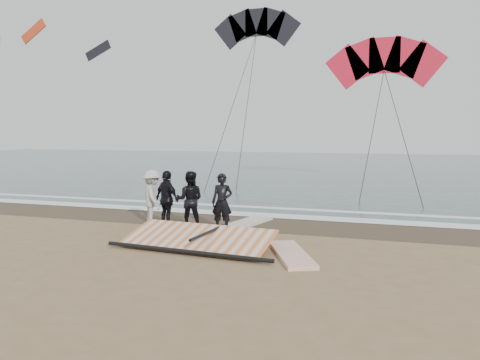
# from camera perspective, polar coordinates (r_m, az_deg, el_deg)

# --- Properties ---
(ground) EXTENTS (120.00, 120.00, 0.00)m
(ground) POSITION_cam_1_polar(r_m,az_deg,el_deg) (11.56, -2.17, -9.44)
(ground) COLOR #8C704C
(ground) RESTS_ON ground
(sea) EXTENTS (120.00, 54.00, 0.02)m
(sea) POSITION_cam_1_polar(r_m,az_deg,el_deg) (43.74, 12.90, 1.67)
(sea) COLOR #233838
(sea) RESTS_ON ground
(wet_sand) EXTENTS (120.00, 2.80, 0.01)m
(wet_sand) POSITION_cam_1_polar(r_m,az_deg,el_deg) (15.75, 3.51, -5.31)
(wet_sand) COLOR #4C3D2B
(wet_sand) RESTS_ON ground
(foam_near) EXTENTS (120.00, 0.90, 0.01)m
(foam_near) POSITION_cam_1_polar(r_m,az_deg,el_deg) (17.08, 4.69, -4.38)
(foam_near) COLOR white
(foam_near) RESTS_ON sea
(foam_far) EXTENTS (120.00, 0.45, 0.01)m
(foam_far) POSITION_cam_1_polar(r_m,az_deg,el_deg) (18.72, 5.89, -3.49)
(foam_far) COLOR white
(foam_far) RESTS_ON sea
(man_main) EXTENTS (0.68, 0.47, 1.80)m
(man_main) POSITION_cam_1_polar(r_m,az_deg,el_deg) (14.39, -2.20, -2.75)
(man_main) COLOR black
(man_main) RESTS_ON ground
(board_white) EXTENTS (1.69, 2.59, 0.10)m
(board_white) POSITION_cam_1_polar(r_m,az_deg,el_deg) (11.75, 6.28, -8.96)
(board_white) COLOR white
(board_white) RESTS_ON ground
(board_cream) EXTENTS (1.31, 2.73, 0.11)m
(board_cream) POSITION_cam_1_polar(r_m,az_deg,el_deg) (15.46, 0.59, -5.33)
(board_cream) COLOR beige
(board_cream) RESTS_ON ground
(trio_cluster) EXTENTS (2.56, 1.40, 1.84)m
(trio_cluster) POSITION_cam_1_polar(r_m,az_deg,el_deg) (15.30, -8.78, -2.25)
(trio_cluster) COLOR black
(trio_cluster) RESTS_ON ground
(sail_rig) EXTENTS (4.60, 2.05, 0.51)m
(sail_rig) POSITION_cam_1_polar(r_m,az_deg,el_deg) (12.59, -5.18, -7.27)
(sail_rig) COLOR black
(sail_rig) RESTS_ON ground
(kite_red) EXTENTS (7.40, 4.40, 10.93)m
(kite_red) POSITION_cam_1_polar(r_m,az_deg,el_deg) (28.48, 17.19, 13.22)
(kite_red) COLOR red
(kite_red) RESTS_ON ground
(kite_dark) EXTENTS (7.40, 6.30, 16.14)m
(kite_dark) POSITION_cam_1_polar(r_m,az_deg,el_deg) (36.40, 2.01, 17.75)
(kite_dark) COLOR black
(kite_dark) RESTS_ON ground
(distant_kites) EXTENTS (18.41, 6.12, 5.31)m
(distant_kites) POSITION_cam_1_polar(r_m,az_deg,el_deg) (54.50, -25.16, 15.58)
(distant_kites) COLOR red
(distant_kites) RESTS_ON ground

